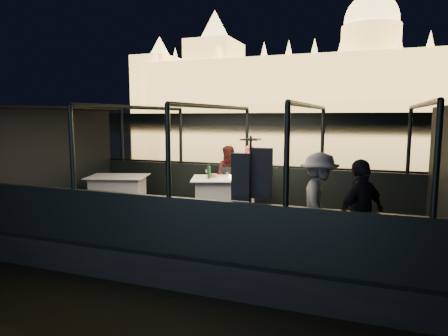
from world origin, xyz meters
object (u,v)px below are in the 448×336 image
at_px(dining_table_central, 225,195).
at_px(person_man_maroon, 230,174).
at_px(dining_table_aft, 118,190).
at_px(passenger_stripe, 319,199).
at_px(chair_port_left, 226,188).
at_px(passenger_dark, 361,210).
at_px(chair_port_right, 251,189).
at_px(person_woman_coral, 250,175).
at_px(wine_bottle, 209,172).
at_px(coat_stand, 250,197).

distance_m(dining_table_central, person_man_maroon, 0.82).
height_order(dining_table_aft, passenger_stripe, passenger_stripe).
distance_m(dining_table_central, chair_port_left, 0.48).
height_order(dining_table_aft, passenger_dark, passenger_dark).
xyz_separation_m(dining_table_central, chair_port_right, (0.42, 0.55, 0.06)).
xyz_separation_m(chair_port_right, person_woman_coral, (-0.07, 0.17, 0.30)).
xyz_separation_m(chair_port_left, wine_bottle, (-0.16, -0.65, 0.47)).
relative_size(coat_stand, passenger_dark, 1.18).
relative_size(chair_port_right, person_man_maroon, 0.56).
bearing_deg(chair_port_left, passenger_dark, -44.42).
xyz_separation_m(chair_port_left, passenger_dark, (3.05, -2.95, 0.40)).
distance_m(coat_stand, passenger_stripe, 1.07).
bearing_deg(coat_stand, dining_table_aft, 151.13).
bearing_deg(chair_port_left, coat_stand, -63.67).
relative_size(dining_table_aft, coat_stand, 0.74).
bearing_deg(passenger_dark, dining_table_central, -94.33).
distance_m(dining_table_aft, passenger_dark, 5.95).
xyz_separation_m(dining_table_central, person_woman_coral, (0.36, 0.72, 0.36)).
xyz_separation_m(dining_table_aft, coat_stand, (3.92, -2.16, 0.51)).
bearing_deg(person_man_maroon, coat_stand, -68.26).
xyz_separation_m(coat_stand, person_man_maroon, (-1.47, 3.18, -0.15)).
bearing_deg(person_man_maroon, person_woman_coral, -2.86).
distance_m(person_woman_coral, wine_bottle, 1.15).
distance_m(chair_port_right, passenger_stripe, 3.17).
relative_size(chair_port_left, person_woman_coral, 0.63).
bearing_deg(chair_port_right, dining_table_aft, -140.91).
distance_m(chair_port_left, passenger_stripe, 3.45).
xyz_separation_m(dining_table_central, passenger_stripe, (2.28, -1.98, 0.47)).
bearing_deg(dining_table_aft, chair_port_right, 15.74).
distance_m(dining_table_central, dining_table_aft, 2.62).
relative_size(dining_table_central, passenger_dark, 0.94).
bearing_deg(dining_table_aft, person_woman_coral, 19.05).
xyz_separation_m(dining_table_central, person_man_maroon, (-0.15, 0.72, 0.36)).
xyz_separation_m(dining_table_aft, passenger_stripe, (4.88, -1.68, 0.47)).
bearing_deg(wine_bottle, passenger_stripe, -34.63).
bearing_deg(passenger_dark, person_woman_coral, -105.26).
distance_m(passenger_stripe, passenger_dark, 0.82).
bearing_deg(chair_port_right, coat_stand, -50.09).
distance_m(person_woman_coral, passenger_stripe, 3.32).
xyz_separation_m(dining_table_aft, chair_port_left, (2.46, 0.75, 0.06)).
distance_m(chair_port_left, person_man_maroon, 0.40).
bearing_deg(dining_table_central, dining_table_aft, -173.43).
xyz_separation_m(coat_stand, wine_bottle, (-1.62, 2.26, 0.02)).
relative_size(person_woman_coral, passenger_dark, 0.94).
bearing_deg(wine_bottle, person_man_maroon, 80.93).
bearing_deg(coat_stand, wine_bottle, 125.64).
relative_size(chair_port_right, wine_bottle, 2.45).
bearing_deg(wine_bottle, chair_port_left, 76.31).
relative_size(coat_stand, passenger_stripe, 1.16).
distance_m(dining_table_central, chair_port_right, 0.70).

